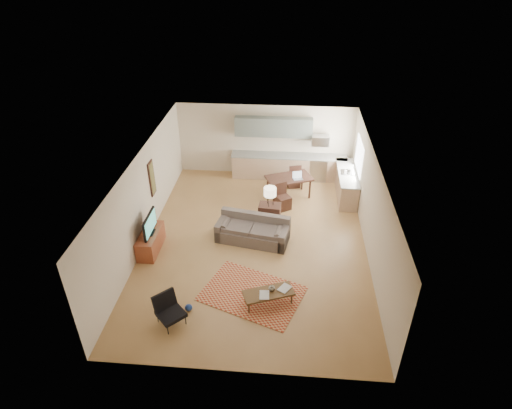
# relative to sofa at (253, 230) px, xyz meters

# --- Properties ---
(room) EXTENTS (9.00, 9.00, 9.00)m
(room) POSITION_rel_sofa_xyz_m (0.09, -0.10, 0.96)
(room) COLOR #9D7141
(room) RESTS_ON ground
(kitchen_counter_back) EXTENTS (4.26, 0.64, 0.92)m
(kitchen_counter_back) POSITION_rel_sofa_xyz_m (0.99, 4.08, 0.07)
(kitchen_counter_back) COLOR tan
(kitchen_counter_back) RESTS_ON ground
(kitchen_counter_right) EXTENTS (0.64, 2.26, 0.92)m
(kitchen_counter_right) POSITION_rel_sofa_xyz_m (3.02, 2.90, 0.07)
(kitchen_counter_right) COLOR tan
(kitchen_counter_right) RESTS_ON ground
(kitchen_range) EXTENTS (0.62, 0.62, 0.90)m
(kitchen_range) POSITION_rel_sofa_xyz_m (2.09, 4.08, 0.06)
(kitchen_range) COLOR #A5A8AD
(kitchen_range) RESTS_ON ground
(kitchen_microwave) EXTENTS (0.62, 0.40, 0.35)m
(kitchen_microwave) POSITION_rel_sofa_xyz_m (2.09, 4.10, 1.16)
(kitchen_microwave) COLOR #A5A8AD
(kitchen_microwave) RESTS_ON room
(upper_cabinets) EXTENTS (2.80, 0.34, 0.70)m
(upper_cabinets) POSITION_rel_sofa_xyz_m (0.39, 4.23, 1.56)
(upper_cabinets) COLOR slate
(upper_cabinets) RESTS_ON room
(window_right) EXTENTS (0.02, 1.40, 1.05)m
(window_right) POSITION_rel_sofa_xyz_m (3.32, 2.90, 1.16)
(window_right) COLOR white
(window_right) RESTS_ON room
(wall_art_left) EXTENTS (0.06, 0.42, 1.10)m
(wall_art_left) POSITION_rel_sofa_xyz_m (-3.12, 0.80, 1.16)
(wall_art_left) COLOR olive
(wall_art_left) RESTS_ON room
(triptych) EXTENTS (1.70, 0.04, 0.50)m
(triptych) POSITION_rel_sofa_xyz_m (-0.01, 4.37, 1.36)
(triptych) COLOR beige
(triptych) RESTS_ON room
(rug) EXTENTS (2.88, 2.45, 0.02)m
(rug) POSITION_rel_sofa_xyz_m (0.19, -2.28, -0.38)
(rug) COLOR maroon
(rug) RESTS_ON floor
(sofa) EXTENTS (2.36, 1.36, 0.77)m
(sofa) POSITION_rel_sofa_xyz_m (0.00, 0.00, 0.00)
(sofa) COLOR brown
(sofa) RESTS_ON floor
(coffee_table) EXTENTS (1.34, 0.91, 0.38)m
(coffee_table) POSITION_rel_sofa_xyz_m (0.62, -2.57, -0.20)
(coffee_table) COLOR #493016
(coffee_table) RESTS_ON floor
(book_a) EXTENTS (0.27, 0.34, 0.03)m
(book_a) POSITION_rel_sofa_xyz_m (0.41, -2.71, 0.00)
(book_a) COLOR maroon
(book_a) RESTS_ON coffee_table
(book_b) EXTENTS (0.54, 0.55, 0.02)m
(book_b) POSITION_rel_sofa_xyz_m (0.91, -2.35, -0.00)
(book_b) COLOR navy
(book_b) RESTS_ON coffee_table
(vase) EXTENTS (0.19, 0.19, 0.17)m
(vase) POSITION_rel_sofa_xyz_m (0.70, -2.49, 0.07)
(vase) COLOR black
(vase) RESTS_ON coffee_table
(armchair) EXTENTS (0.94, 0.94, 0.76)m
(armchair) POSITION_rel_sofa_xyz_m (-1.60, -3.41, -0.01)
(armchair) COLOR black
(armchair) RESTS_ON floor
(tv_credenza) EXTENTS (0.50, 1.30, 0.60)m
(tv_credenza) POSITION_rel_sofa_xyz_m (-2.89, -0.69, -0.09)
(tv_credenza) COLOR brown
(tv_credenza) RESTS_ON floor
(tv) EXTENTS (0.10, 1.00, 0.60)m
(tv) POSITION_rel_sofa_xyz_m (-2.84, -0.69, 0.52)
(tv) COLOR black
(tv) RESTS_ON tv_credenza
(console_table) EXTENTS (0.70, 0.49, 0.78)m
(console_table) POSITION_rel_sofa_xyz_m (0.46, 0.80, 0.00)
(console_table) COLOR #321B14
(console_table) RESTS_ON floor
(table_lamp) EXTENTS (0.45, 0.45, 0.62)m
(table_lamp) POSITION_rel_sofa_xyz_m (0.46, 0.80, 0.70)
(table_lamp) COLOR beige
(table_lamp) RESTS_ON console_table
(dining_table) EXTENTS (1.74, 1.40, 0.77)m
(dining_table) POSITION_rel_sofa_xyz_m (1.02, 2.65, -0.00)
(dining_table) COLOR #321B14
(dining_table) RESTS_ON floor
(dining_chair_near) EXTENTS (0.60, 0.60, 0.90)m
(dining_chair_near) POSITION_rel_sofa_xyz_m (0.86, 1.87, 0.06)
(dining_chair_near) COLOR #321B14
(dining_chair_near) RESTS_ON floor
(dining_chair_far) EXTENTS (0.55, 0.57, 0.93)m
(dining_chair_far) POSITION_rel_sofa_xyz_m (1.18, 3.44, 0.08)
(dining_chair_far) COLOR #321B14
(dining_chair_far) RESTS_ON floor
(laptop) EXTENTS (0.38, 0.32, 0.24)m
(laptop) POSITION_rel_sofa_xyz_m (1.32, 2.55, 0.50)
(laptop) COLOR #A5A8AD
(laptop) RESTS_ON dining_table
(soap_bottle) EXTENTS (0.11, 0.11, 0.19)m
(soap_bottle) POSITION_rel_sofa_xyz_m (2.92, 2.76, 0.63)
(soap_bottle) COLOR beige
(soap_bottle) RESTS_ON kitchen_counter_right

